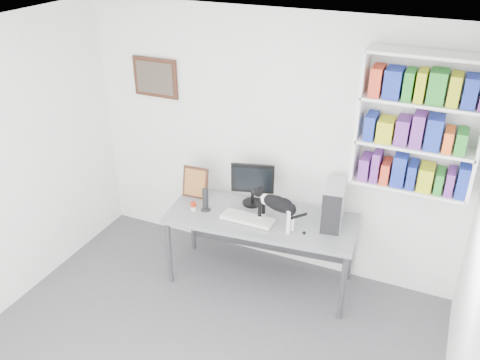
{
  "coord_description": "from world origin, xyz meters",
  "views": [
    {
      "loc": [
        1.65,
        -2.46,
        3.46
      ],
      "look_at": [
        -0.12,
        1.53,
        1.14
      ],
      "focal_mm": 38.0,
      "sensor_mm": 36.0,
      "label": 1
    }
  ],
  "objects_px": {
    "soup_can": "(193,206)",
    "speaker": "(205,199)",
    "pc_tower": "(334,204)",
    "leaning_print": "(195,182)",
    "monitor": "(253,184)",
    "keyboard": "(248,219)",
    "cat": "(277,211)",
    "desk": "(260,250)",
    "bookshelf": "(419,124)"
  },
  "relations": [
    {
      "from": "soup_can",
      "to": "speaker",
      "type": "bearing_deg",
      "value": 27.26
    },
    {
      "from": "pc_tower",
      "to": "leaning_print",
      "type": "xyz_separation_m",
      "value": [
        -1.46,
        -0.07,
        -0.04
      ]
    },
    {
      "from": "monitor",
      "to": "keyboard",
      "type": "bearing_deg",
      "value": -90.67
    },
    {
      "from": "pc_tower",
      "to": "speaker",
      "type": "distance_m",
      "value": 1.27
    },
    {
      "from": "keyboard",
      "to": "cat",
      "type": "bearing_deg",
      "value": 4.19
    },
    {
      "from": "desk",
      "to": "keyboard",
      "type": "height_order",
      "value": "keyboard"
    },
    {
      "from": "desk",
      "to": "soup_can",
      "type": "distance_m",
      "value": 0.82
    },
    {
      "from": "leaning_print",
      "to": "cat",
      "type": "xyz_separation_m",
      "value": [
        0.98,
        -0.2,
        -0.0
      ]
    },
    {
      "from": "pc_tower",
      "to": "cat",
      "type": "xyz_separation_m",
      "value": [
        -0.47,
        -0.27,
        -0.04
      ]
    },
    {
      "from": "desk",
      "to": "speaker",
      "type": "xyz_separation_m",
      "value": [
        -0.57,
        -0.09,
        0.51
      ]
    },
    {
      "from": "bookshelf",
      "to": "cat",
      "type": "height_order",
      "value": "bookshelf"
    },
    {
      "from": "pc_tower",
      "to": "soup_can",
      "type": "height_order",
      "value": "pc_tower"
    },
    {
      "from": "pc_tower",
      "to": "cat",
      "type": "height_order",
      "value": "pc_tower"
    },
    {
      "from": "keyboard",
      "to": "pc_tower",
      "type": "height_order",
      "value": "pc_tower"
    },
    {
      "from": "bookshelf",
      "to": "speaker",
      "type": "xyz_separation_m",
      "value": [
        -1.86,
        -0.43,
        -0.95
      ]
    },
    {
      "from": "cat",
      "to": "desk",
      "type": "bearing_deg",
      "value": 172.23
    },
    {
      "from": "speaker",
      "to": "leaning_print",
      "type": "xyz_separation_m",
      "value": [
        -0.22,
        0.21,
        0.05
      ]
    },
    {
      "from": "keyboard",
      "to": "cat",
      "type": "xyz_separation_m",
      "value": [
        0.29,
        0.02,
        0.15
      ]
    },
    {
      "from": "desk",
      "to": "keyboard",
      "type": "distance_m",
      "value": 0.43
    },
    {
      "from": "desk",
      "to": "speaker",
      "type": "distance_m",
      "value": 0.77
    },
    {
      "from": "monitor",
      "to": "cat",
      "type": "bearing_deg",
      "value": -53.64
    },
    {
      "from": "monitor",
      "to": "speaker",
      "type": "height_order",
      "value": "monitor"
    },
    {
      "from": "cat",
      "to": "speaker",
      "type": "bearing_deg",
      "value": -163.46
    },
    {
      "from": "bookshelf",
      "to": "leaning_print",
      "type": "distance_m",
      "value": 2.28
    },
    {
      "from": "keyboard",
      "to": "speaker",
      "type": "distance_m",
      "value": 0.48
    },
    {
      "from": "keyboard",
      "to": "cat",
      "type": "distance_m",
      "value": 0.33
    },
    {
      "from": "bookshelf",
      "to": "keyboard",
      "type": "height_order",
      "value": "bookshelf"
    },
    {
      "from": "bookshelf",
      "to": "leaning_print",
      "type": "xyz_separation_m",
      "value": [
        -2.08,
        -0.22,
        -0.9
      ]
    },
    {
      "from": "bookshelf",
      "to": "pc_tower",
      "type": "height_order",
      "value": "bookshelf"
    },
    {
      "from": "soup_can",
      "to": "cat",
      "type": "xyz_separation_m",
      "value": [
        0.87,
        0.06,
        0.13
      ]
    },
    {
      "from": "speaker",
      "to": "soup_can",
      "type": "distance_m",
      "value": 0.15
    },
    {
      "from": "desk",
      "to": "pc_tower",
      "type": "bearing_deg",
      "value": 9.43
    },
    {
      "from": "bookshelf",
      "to": "desk",
      "type": "height_order",
      "value": "bookshelf"
    },
    {
      "from": "desk",
      "to": "cat",
      "type": "bearing_deg",
      "value": -29.54
    },
    {
      "from": "keyboard",
      "to": "soup_can",
      "type": "relative_size",
      "value": 5.9
    },
    {
      "from": "desk",
      "to": "keyboard",
      "type": "xyz_separation_m",
      "value": [
        -0.1,
        -0.1,
        0.41
      ]
    },
    {
      "from": "speaker",
      "to": "soup_can",
      "type": "xyz_separation_m",
      "value": [
        -0.11,
        -0.06,
        -0.08
      ]
    },
    {
      "from": "leaning_print",
      "to": "soup_can",
      "type": "bearing_deg",
      "value": -69.78
    },
    {
      "from": "bookshelf",
      "to": "soup_can",
      "type": "xyz_separation_m",
      "value": [
        -1.97,
        -0.49,
        -1.03
      ]
    },
    {
      "from": "desk",
      "to": "speaker",
      "type": "bearing_deg",
      "value": -176.57
    },
    {
      "from": "keyboard",
      "to": "soup_can",
      "type": "bearing_deg",
      "value": -174.62
    },
    {
      "from": "desk",
      "to": "soup_can",
      "type": "relative_size",
      "value": 21.21
    },
    {
      "from": "soup_can",
      "to": "monitor",
      "type": "bearing_deg",
      "value": 36.1
    },
    {
      "from": "soup_can",
      "to": "bookshelf",
      "type": "bearing_deg",
      "value": 13.86
    },
    {
      "from": "leaning_print",
      "to": "speaker",
      "type": "bearing_deg",
      "value": -46.21
    },
    {
      "from": "pc_tower",
      "to": "bookshelf",
      "type": "bearing_deg",
      "value": 6.35
    },
    {
      "from": "monitor",
      "to": "leaning_print",
      "type": "distance_m",
      "value": 0.62
    },
    {
      "from": "bookshelf",
      "to": "monitor",
      "type": "xyz_separation_m",
      "value": [
        -1.47,
        -0.12,
        -0.84
      ]
    },
    {
      "from": "bookshelf",
      "to": "speaker",
      "type": "distance_m",
      "value": 2.13
    },
    {
      "from": "pc_tower",
      "to": "leaning_print",
      "type": "relative_size",
      "value": 1.23
    }
  ]
}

